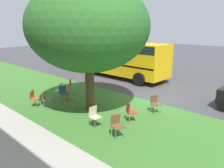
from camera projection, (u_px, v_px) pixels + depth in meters
name	position (u px, v px, depth m)	size (l,w,h in m)	color
ground	(154.00, 101.00, 12.80)	(80.00, 80.00, 0.00)	#424247
grass_verge	(117.00, 117.00, 10.54)	(48.00, 6.00, 0.01)	#3D752D
sidewalk_strip	(28.00, 154.00, 7.44)	(48.00, 2.80, 0.01)	#ADA89E
street_tree	(88.00, 27.00, 10.54)	(5.81, 5.81, 6.25)	brown
chair_0	(117.00, 124.00, 8.54)	(0.53, 0.53, 0.88)	brown
chair_1	(60.00, 89.00, 13.23)	(0.57, 0.56, 0.88)	beige
chair_2	(46.00, 98.00, 11.62)	(0.58, 0.58, 0.88)	olive
chair_3	(34.00, 97.00, 11.75)	(0.58, 0.57, 0.88)	#C64C1E
chair_4	(88.00, 82.00, 14.92)	(0.56, 0.55, 0.88)	olive
chair_5	(69.00, 85.00, 14.20)	(0.59, 0.59, 0.88)	#C64C1E
chair_6	(63.00, 92.00, 12.61)	(0.53, 0.52, 0.88)	#335184
chair_7	(69.00, 99.00, 11.45)	(0.58, 0.58, 0.88)	brown
chair_8	(155.00, 102.00, 10.96)	(0.54, 0.53, 0.88)	brown
chair_9	(130.00, 111.00, 9.89)	(0.57, 0.57, 0.88)	#B7332D
chair_10	(94.00, 115.00, 9.40)	(0.45, 0.45, 0.88)	beige
school_bus	(111.00, 55.00, 19.11)	(10.40, 2.80, 2.88)	yellow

